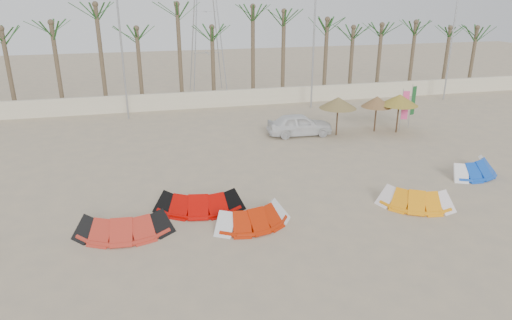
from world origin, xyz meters
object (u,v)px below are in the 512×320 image
object	(u,v)px
kite_red_left	(123,222)
parasol_left	(338,103)
parasol_mid	(400,100)
parasol_right	(377,102)
kite_red_right	(252,214)
kite_orange	(412,196)
kite_blue	(472,166)
car	(300,125)
kite_red_mid	(198,198)

from	to	relation	value
kite_red_left	parasol_left	distance (m)	16.23
parasol_mid	parasol_right	xyz separation A→B (m)	(-1.27, 0.57, -0.18)
kite_red_left	kite_red_right	size ratio (longest dim) A/B	1.09
kite_orange	kite_blue	size ratio (longest dim) A/B	1.07
parasol_right	kite_red_left	bearing A→B (deg)	-147.93
kite_red_left	parasol_right	bearing A→B (deg)	32.07
kite_orange	car	size ratio (longest dim) A/B	0.86
kite_blue	parasol_mid	distance (m)	7.65
kite_red_right	parasol_mid	xyz separation A→B (m)	(12.08, 9.81, 1.74)
kite_blue	car	bearing A→B (deg)	126.58
car	kite_red_left	bearing A→B (deg)	137.00
kite_red_mid	kite_red_right	xyz separation A→B (m)	(1.88, -1.92, -0.00)
parasol_mid	kite_red_left	bearing A→B (deg)	-151.36
kite_orange	kite_red_right	bearing A→B (deg)	179.57
kite_red_mid	car	world-z (taller)	car
kite_red_mid	kite_red_left	bearing A→B (deg)	-155.42
kite_red_right	parasol_left	distance (m)	13.09
kite_red_left	kite_red_mid	distance (m)	3.33
kite_red_mid	parasol_left	distance (m)	13.02
parasol_left	car	world-z (taller)	parasol_left
kite_orange	parasol_right	distance (m)	11.20
kite_red_mid	kite_orange	world-z (taller)	same
kite_blue	car	xyz separation A→B (m)	(-6.22, 8.38, 0.28)
parasol_right	parasol_left	bearing A→B (deg)	-176.24
kite_red_mid	kite_blue	size ratio (longest dim) A/B	1.15
kite_blue	kite_orange	bearing A→B (deg)	-153.68
parasol_left	kite_orange	bearing A→B (deg)	-95.42
kite_orange	kite_blue	xyz separation A→B (m)	(4.89, 2.42, -0.00)
kite_red_left	kite_red_mid	bearing A→B (deg)	24.58
kite_red_left	kite_red_right	world-z (taller)	same
parasol_right	kite_red_mid	bearing A→B (deg)	-146.30
kite_blue	car	world-z (taller)	car
parasol_left	car	xyz separation A→B (m)	(-2.30, 0.55, -1.41)
kite_red_left	parasol_left	size ratio (longest dim) A/B	1.47
parasol_left	parasol_right	bearing A→B (deg)	3.76
car	kite_red_right	bearing A→B (deg)	155.10
kite_orange	parasol_mid	size ratio (longest dim) A/B	1.41
kite_red_left	kite_red_mid	world-z (taller)	same
car	kite_blue	bearing A→B (deg)	-140.27
parasol_mid	car	xyz separation A→B (m)	(-6.35, 0.94, -1.46)
kite_orange	parasol_left	bearing A→B (deg)	84.58
kite_red_mid	parasol_mid	bearing A→B (deg)	29.49
kite_orange	kite_blue	world-z (taller)	same
kite_red_mid	kite_red_right	size ratio (longest dim) A/B	1.13
kite_red_mid	kite_orange	distance (m)	9.15
parasol_mid	kite_orange	bearing A→B (deg)	-116.98
kite_red_left	kite_orange	world-z (taller)	same
kite_blue	kite_red_right	bearing A→B (deg)	-168.79
kite_red_mid	parasol_left	bearing A→B (deg)	39.89
kite_red_mid	parasol_right	distance (m)	15.32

